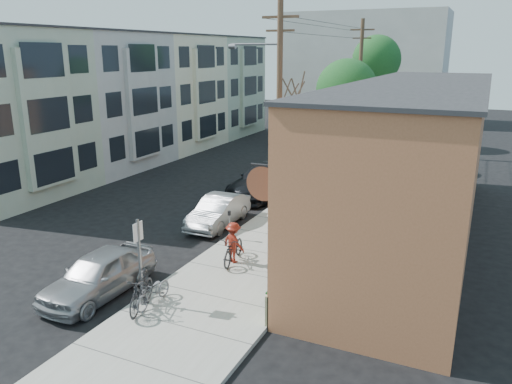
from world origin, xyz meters
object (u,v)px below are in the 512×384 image
at_px(car_0, 99,274).
at_px(car_3, 304,160).
at_px(tree_bare, 289,158).
at_px(tree_leafy_far, 376,60).
at_px(car_2, 265,180).
at_px(parked_bike_a, 141,292).
at_px(sign_post, 140,254).
at_px(bus, 313,123).
at_px(utility_pole_near, 278,103).
at_px(patio_chair_b, 275,292).
at_px(parked_bike_b, 153,292).
at_px(parking_meter_far, 294,179).
at_px(tree_leafy_mid, 347,90).
at_px(patio_chair_a, 302,254).
at_px(cyclist, 234,242).
at_px(parking_meter_near, 229,220).
at_px(patron_grey, 292,234).
at_px(car_1, 218,211).
at_px(patron_green, 279,260).
at_px(car_4, 327,149).

relative_size(car_0, car_3, 0.79).
relative_size(tree_bare, car_3, 0.90).
height_order(tree_leafy_far, car_3, tree_leafy_far).
bearing_deg(car_2, parked_bike_a, -77.03).
distance_m(car_0, car_3, 19.53).
xyz_separation_m(sign_post, bus, (-5.20, 32.50, -0.40)).
height_order(utility_pole_near, patio_chair_b, utility_pole_near).
bearing_deg(car_2, parked_bike_b, -76.12).
xyz_separation_m(parking_meter_far, tree_leafy_mid, (0.55, 8.36, 4.32)).
height_order(tree_leafy_far, patio_chair_a, tree_leafy_far).
bearing_deg(tree_bare, parked_bike_a, -91.13).
distance_m(sign_post, cyclist, 4.32).
height_order(patio_chair_a, patio_chair_b, same).
bearing_deg(car_2, tree_bare, -34.43).
distance_m(parking_meter_far, bus, 19.33).
distance_m(parking_meter_near, car_2, 7.39).
height_order(parking_meter_far, patron_grey, patron_grey).
height_order(parking_meter_far, bus, bus).
distance_m(tree_leafy_far, parked_bike_a, 32.31).
distance_m(patio_chair_a, car_1, 5.95).
bearing_deg(parked_bike_b, parking_meter_far, 91.94).
relative_size(sign_post, utility_pole_near, 0.28).
bearing_deg(car_1, patron_grey, -25.91).
relative_size(parking_meter_near, tree_leafy_mid, 0.17).
height_order(tree_leafy_mid, parked_bike_b, tree_leafy_mid).
distance_m(tree_bare, car_1, 4.75).
distance_m(tree_leafy_far, patron_grey, 26.37).
height_order(parked_bike_a, parked_bike_b, parked_bike_a).
xyz_separation_m(sign_post, patio_chair_b, (3.85, 1.67, -1.24)).
bearing_deg(patron_green, car_1, -118.52).
xyz_separation_m(patron_green, car_3, (-5.03, 16.71, -0.34)).
distance_m(patio_chair_a, patron_grey, 1.33).
relative_size(utility_pole_near, tree_leafy_mid, 1.38).
xyz_separation_m(patron_green, car_0, (-5.29, -2.81, -0.37)).
xyz_separation_m(tree_leafy_far, car_0, (-2.26, -31.28, -6.36)).
relative_size(parking_meter_near, utility_pole_near, 0.12).
bearing_deg(sign_post, bus, 99.09).
xyz_separation_m(cyclist, bus, (-6.36, 28.44, 0.50)).
distance_m(sign_post, patron_grey, 6.55).
height_order(parked_bike_a, bus, bus).
height_order(parked_bike_b, bus, bus).
relative_size(patron_grey, car_2, 0.26).
bearing_deg(parking_meter_near, patio_chair_a, -19.23).
distance_m(patio_chair_a, car_4, 20.68).
xyz_separation_m(utility_pole_near, parked_bike_b, (0.34, -10.96, -4.82)).
bearing_deg(car_3, parked_bike_b, -85.77).
xyz_separation_m(parking_meter_near, tree_leafy_mid, (0.55, 16.12, 4.32)).
height_order(tree_bare, parked_bike_b, tree_bare).
xyz_separation_m(patron_grey, car_4, (-4.38, 19.01, -0.28)).
distance_m(parking_meter_far, cyclist, 9.89).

